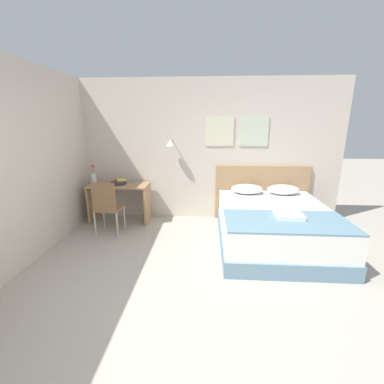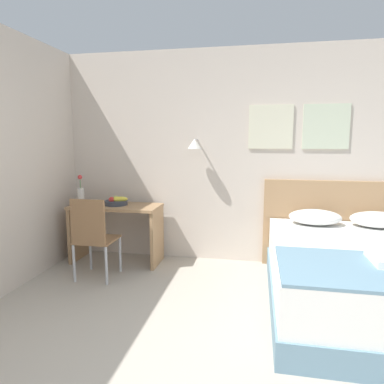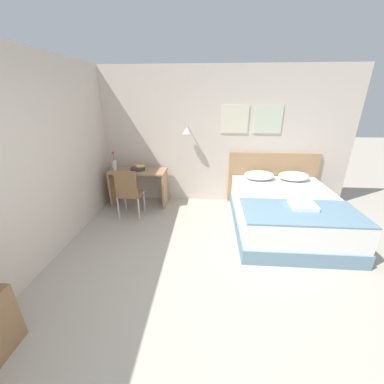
% 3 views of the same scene
% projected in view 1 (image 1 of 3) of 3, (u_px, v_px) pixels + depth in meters
% --- Properties ---
extents(ground_plane, '(24.00, 24.00, 0.00)m').
position_uv_depth(ground_plane, '(190.00, 328.00, 2.40)').
color(ground_plane, '#B2A899').
extents(wall_back, '(5.29, 0.31, 2.65)m').
position_uv_depth(wall_back, '(201.00, 151.00, 4.91)').
color(wall_back, beige).
rests_on(wall_back, ground_plane).
extents(bed, '(1.67, 2.08, 0.60)m').
position_uv_depth(bed, '(274.00, 226.00, 4.02)').
color(bed, '#66899E').
rests_on(bed, ground_plane).
extents(headboard, '(1.79, 0.06, 1.07)m').
position_uv_depth(headboard, '(261.00, 193.00, 4.99)').
color(headboard, '#A87F56').
rests_on(headboard, ground_plane).
extents(pillow_left, '(0.57, 0.40, 0.17)m').
position_uv_depth(pillow_left, '(247.00, 189.00, 4.70)').
color(pillow_left, white).
rests_on(pillow_left, bed).
extents(pillow_right, '(0.57, 0.40, 0.17)m').
position_uv_depth(pillow_right, '(283.00, 190.00, 4.66)').
color(pillow_right, white).
rests_on(pillow_right, bed).
extents(throw_blanket, '(1.62, 0.83, 0.02)m').
position_uv_depth(throw_blanket, '(287.00, 221.00, 3.36)').
color(throw_blanket, '#66899E').
rests_on(throw_blanket, bed).
extents(folded_towel_near_foot, '(0.34, 0.35, 0.06)m').
position_uv_depth(folded_towel_near_foot, '(289.00, 215.00, 3.49)').
color(folded_towel_near_foot, white).
rests_on(folded_towel_near_foot, throw_blanket).
extents(desk, '(1.11, 0.50, 0.74)m').
position_uv_depth(desk, '(120.00, 196.00, 4.88)').
color(desk, '#A87F56').
rests_on(desk, ground_plane).
extents(desk_chair, '(0.42, 0.42, 0.93)m').
position_uv_depth(desk_chair, '(106.00, 205.00, 4.29)').
color(desk_chair, '#8E6642').
rests_on(desk_chair, ground_plane).
extents(fruit_bowl, '(0.30, 0.29, 0.11)m').
position_uv_depth(fruit_bowl, '(119.00, 182.00, 4.82)').
color(fruit_bowl, '#333842').
rests_on(fruit_bowl, desk).
extents(flower_vase, '(0.09, 0.09, 0.37)m').
position_uv_depth(flower_vase, '(94.00, 178.00, 4.79)').
color(flower_vase, silver).
rests_on(flower_vase, desk).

